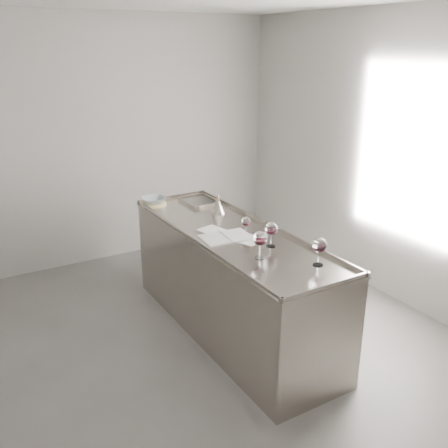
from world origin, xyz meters
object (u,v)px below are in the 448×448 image
wine_glass_left (260,239)px  counter (232,283)px  wine_glass_right (319,246)px  wine_funnel (218,207)px  ceramic_bowl (153,200)px  wine_glass_middle (271,229)px  notebook (226,237)px  wine_glass_small (246,222)px

wine_glass_left → counter: bearing=80.1°
wine_glass_right → wine_funnel: wine_glass_right is taller
counter → wine_glass_left: (-0.10, -0.56, 0.62)m
counter → wine_glass_left: size_ratio=11.22×
ceramic_bowl → counter: bearing=-76.7°
counter → wine_funnel: (0.16, 0.52, 0.53)m
wine_glass_left → ceramic_bowl: 1.65m
ceramic_bowl → wine_funnel: (0.42, -0.56, 0.01)m
wine_glass_left → wine_glass_middle: bearing=35.3°
notebook → ceramic_bowl: 1.17m
wine_glass_right → wine_glass_small: wine_glass_right is taller
wine_glass_left → wine_glass_small: size_ratio=1.38×
wine_glass_left → notebook: (-0.00, 0.48, -0.15)m
wine_glass_right → wine_glass_middle: bearing=100.4°
wine_glass_middle → wine_glass_right: 0.47m
wine_glass_small → notebook: size_ratio=0.36×
wine_glass_left → notebook: size_ratio=0.50×
wine_glass_left → wine_glass_small: 0.50m
wine_glass_small → wine_glass_middle: bearing=-85.0°
wine_glass_left → wine_glass_small: bearing=69.1°
wine_glass_right → notebook: 0.87m
wine_glass_left → wine_funnel: wine_glass_left is taller
wine_glass_middle → wine_funnel: bearing=86.6°
wine_glass_middle → notebook: (-0.21, 0.34, -0.14)m
wine_glass_right → wine_glass_small: bearing=98.2°
wine_glass_small → ceramic_bowl: bearing=105.9°
wine_glass_small → notebook: bearing=173.9°
wine_glass_right → wine_glass_small: 0.79m
wine_glass_left → ceramic_bowl: size_ratio=0.94×
wine_glass_left → ceramic_bowl: bearing=95.5°
wine_glass_middle → notebook: bearing=121.3°
notebook → wine_glass_small: bearing=-1.2°
wine_glass_right → wine_funnel: bearing=91.2°
wine_glass_right → counter: bearing=102.4°
wine_glass_small → wine_funnel: size_ratio=0.79×
counter → wine_funnel: 0.76m
notebook → wine_funnel: (0.26, 0.59, 0.05)m
counter → wine_funnel: bearing=72.5°
wine_glass_middle → counter: bearing=104.6°
counter → ceramic_bowl: ceramic_bowl is taller
counter → notebook: 0.49m
counter → notebook: counter is taller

